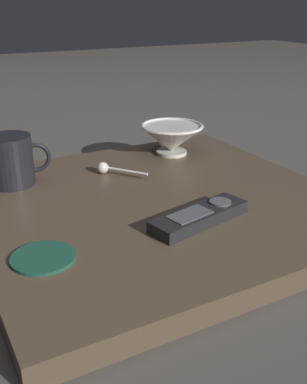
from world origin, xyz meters
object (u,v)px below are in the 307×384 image
coffee_mug (11,160)px  tv_remote_near (200,216)px  drink_coaster (43,257)px  teaspoon (107,168)px  cereal_bowl (172,138)px

coffee_mug → tv_remote_near: bearing=125.9°
coffee_mug → drink_coaster: 0.32m
teaspoon → tv_remote_near: teaspoon is taller
cereal_bowl → tv_remote_near: size_ratio=0.78×
cereal_bowl → coffee_mug: size_ratio=1.21×
coffee_mug → drink_coaster: bearing=84.5°
drink_coaster → tv_remote_near: bearing=178.1°
tv_remote_near → drink_coaster: bearing=-1.9°
teaspoon → drink_coaster: 0.36m
cereal_bowl → drink_coaster: cereal_bowl is taller
tv_remote_near → cereal_bowl: bearing=-113.4°
teaspoon → tv_remote_near: 0.29m
teaspoon → coffee_mug: bearing=-11.0°
teaspoon → tv_remote_near: size_ratio=0.50×
cereal_bowl → teaspoon: size_ratio=1.57×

